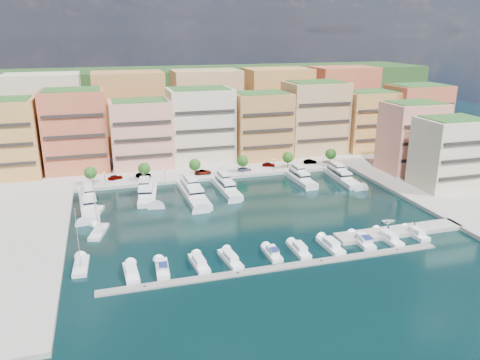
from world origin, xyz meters
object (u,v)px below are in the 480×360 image
(car_2, at_px, (203,172))
(sailboat_1, at_px, (99,232))
(cruiser_4, at_px, (272,254))
(cruiser_8, at_px, (388,238))
(tender_3, at_px, (413,223))
(car_4, at_px, (269,164))
(cruiser_9, at_px, (416,234))
(cruiser_3, at_px, (230,259))
(car_3, at_px, (245,169))
(tree_1, at_px, (144,169))
(person_1, at_px, (414,226))
(lamppost_2, at_px, (221,167))
(yacht_0, at_px, (88,201))
(yacht_5, at_px, (300,177))
(yacht_6, at_px, (341,176))
(sailboat_2, at_px, (95,213))
(tender_2, at_px, (389,221))
(lamppost_3, at_px, (274,163))
(tree_0, at_px, (90,173))
(cruiser_2, at_px, (199,264))
(tree_5, at_px, (331,154))
(cruiser_7, at_px, (363,241))
(cruiser_0, at_px, (131,273))
(cruiser_6, at_px, (331,246))
(lamppost_4, at_px, (323,159))
(tree_4, at_px, (288,157))
(cruiser_1, at_px, (162,269))
(yacht_1, at_px, (147,193))
(yacht_2, at_px, (193,192))
(person_0, at_px, (388,228))
(car_5, at_px, (310,162))
(tree_2, at_px, (195,165))
(lamppost_1, at_px, (165,172))
(lamppost_0, at_px, (104,177))
(yacht_3, at_px, (225,186))
(cruiser_5, at_px, (299,250))
(tree_3, at_px, (243,161))
(car_0, at_px, (115,177))

(car_2, bearing_deg, sailboat_1, 142.26)
(cruiser_4, bearing_deg, cruiser_8, -0.01)
(tender_3, xyz_separation_m, car_4, (-18.07, 55.58, 1.39))
(cruiser_8, relative_size, cruiser_9, 1.23)
(cruiser_3, relative_size, car_3, 1.93)
(tree_1, height_order, person_1, tree_1)
(lamppost_2, xyz_separation_m, yacht_0, (-40.72, -13.48, -2.62))
(yacht_5, relative_size, yacht_6, 0.78)
(sailboat_2, height_order, tender_2, sailboat_2)
(lamppost_3, height_order, cruiser_8, lamppost_3)
(tree_0, distance_m, cruiser_2, 62.05)
(tree_5, relative_size, cruiser_7, 0.68)
(tree_0, xyz_separation_m, sailboat_1, (1.90, -35.82, -4.43))
(lamppost_2, bearing_deg, tree_5, 3.29)
(car_2, bearing_deg, cruiser_3, 177.47)
(cruiser_2, bearing_deg, tender_3, 6.36)
(yacht_5, relative_size, cruiser_0, 1.98)
(yacht_6, bearing_deg, cruiser_6, -120.44)
(cruiser_6, distance_m, tender_3, 26.37)
(cruiser_0, xyz_separation_m, car_3, (40.94, 58.59, 1.15))
(lamppost_4, bearing_deg, cruiser_4, -124.83)
(cruiser_2, height_order, car_3, car_3)
(lamppost_2, xyz_separation_m, cruiser_0, (-32.11, -55.79, -3.28))
(tree_4, xyz_separation_m, cruiser_1, (-50.04, -58.10, -4.17))
(yacht_1, distance_m, cruiser_0, 45.77)
(car_4, bearing_deg, yacht_2, 138.72)
(yacht_2, height_order, person_0, yacht_2)
(lamppost_3, bearing_deg, cruiser_8, -82.62)
(tree_0, distance_m, tender_3, 92.56)
(cruiser_3, height_order, car_3, car_3)
(lamppost_2, height_order, car_5, lamppost_2)
(tree_2, bearing_deg, lamppost_1, -167.05)
(lamppost_0, relative_size, tender_2, 1.15)
(yacht_3, xyz_separation_m, car_2, (-3.67, 14.55, 0.54))
(person_1, bearing_deg, yacht_3, -63.91)
(cruiser_5, bearing_deg, sailboat_2, 140.14)
(yacht_1, distance_m, cruiser_5, 53.03)
(lamppost_1, distance_m, yacht_0, 26.55)
(yacht_1, relative_size, yacht_3, 0.95)
(tree_3, height_order, cruiser_3, tree_3)
(tree_0, distance_m, person_0, 87.03)
(cruiser_3, bearing_deg, yacht_0, 124.17)
(cruiser_0, relative_size, cruiser_1, 1.02)
(lamppost_0, relative_size, yacht_0, 0.17)
(cruiser_1, relative_size, tender_3, 5.71)
(cruiser_6, distance_m, car_3, 58.65)
(car_3, height_order, person_1, person_1)
(lamppost_0, bearing_deg, tree_3, 2.99)
(cruiser_3, bearing_deg, car_0, 108.77)
(car_4, bearing_deg, cruiser_9, -150.91)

